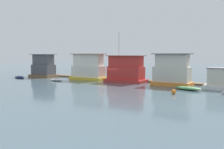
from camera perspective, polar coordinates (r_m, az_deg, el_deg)
ground_plane at (r=46.80m, az=0.64°, el=-1.62°), size 200.00×200.00×0.00m
dock_walkway at (r=49.48m, az=2.52°, el=-1.11°), size 51.00×2.06×0.30m
houseboat_brown at (r=58.39m, az=-15.41°, el=1.71°), size 6.08×3.67×5.15m
houseboat_yellow at (r=50.07m, az=-5.47°, el=1.44°), size 7.42×3.24×5.22m
houseboat_red at (r=45.83m, az=3.16°, el=1.03°), size 7.46×3.79×9.24m
houseboat_orange at (r=41.96m, az=13.55°, el=0.74°), size 6.30×3.50×5.24m
dinghy_navy at (r=57.69m, az=-20.41°, el=-0.52°), size 4.33×2.70×0.40m
dinghy_white at (r=48.93m, az=-12.53°, el=-1.20°), size 2.82×1.56×0.44m
dinghy_green at (r=37.41m, az=16.96°, el=-3.02°), size 4.23×2.28×0.51m
mooring_post_near_left at (r=48.90m, az=0.61°, el=-0.36°), size 0.27×0.27×1.68m
mooring_post_near_right at (r=52.50m, az=-5.40°, el=-0.17°), size 0.29×0.29×1.43m
buoy_orange at (r=33.31m, az=13.92°, el=-3.83°), size 0.58×0.58×0.58m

